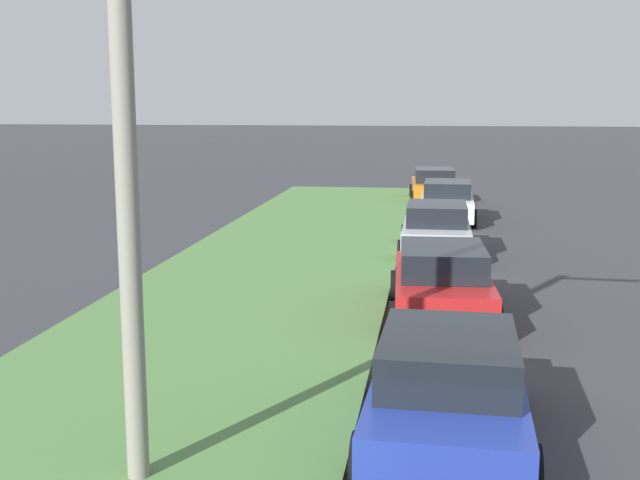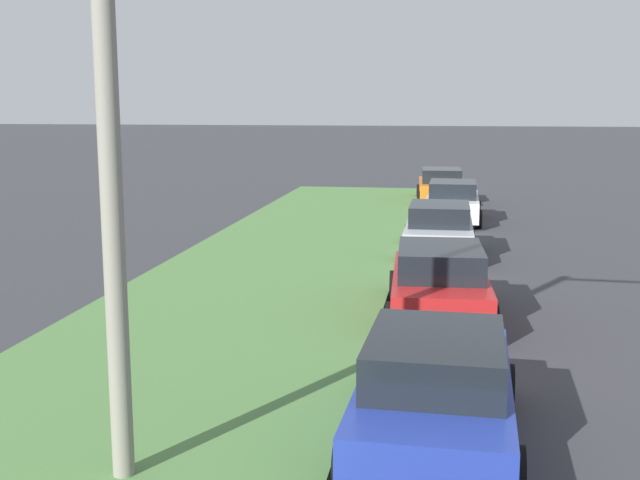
% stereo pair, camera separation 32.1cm
% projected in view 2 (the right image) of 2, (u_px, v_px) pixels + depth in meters
% --- Properties ---
extents(grass_median, '(60.00, 6.00, 0.12)m').
position_uv_depth(grass_median, '(87.00, 449.00, 9.60)').
color(grass_median, '#517F42').
rests_on(grass_median, ground).
extents(parked_car_blue, '(4.36, 2.13, 1.47)m').
position_uv_depth(parked_car_blue, '(436.00, 391.00, 9.73)').
color(parked_car_blue, '#23389E').
rests_on(parked_car_blue, ground).
extents(parked_car_red, '(4.38, 2.17, 1.47)m').
position_uv_depth(parked_car_red, '(439.00, 283.00, 15.53)').
color(parked_car_red, red).
rests_on(parked_car_red, ground).
extents(parked_car_silver, '(4.31, 2.04, 1.47)m').
position_uv_depth(parked_car_silver, '(439.00, 230.00, 21.96)').
color(parked_car_silver, '#B2B5BA').
rests_on(parked_car_silver, ground).
extents(parked_car_white, '(4.33, 2.07, 1.47)m').
position_uv_depth(parked_car_white, '(453.00, 202.00, 28.17)').
color(parked_car_white, silver).
rests_on(parked_car_white, ground).
extents(parked_car_orange, '(4.38, 2.18, 1.47)m').
position_uv_depth(parked_car_orange, '(441.00, 186.00, 33.60)').
color(parked_car_orange, orange).
rests_on(parked_car_orange, ground).
extents(streetlight, '(0.41, 2.87, 7.50)m').
position_uv_depth(streetlight, '(139.00, 84.00, 8.04)').
color(streetlight, gray).
rests_on(streetlight, ground).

